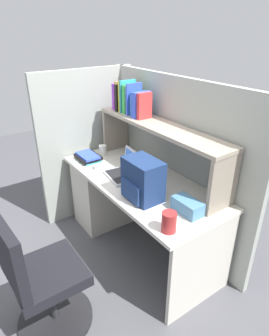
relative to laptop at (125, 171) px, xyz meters
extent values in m
plane|color=#4C4C51|center=(0.12, 0.07, -0.78)|extent=(8.00, 8.00, 0.00)
cube|color=beige|center=(0.12, 0.07, -0.07)|extent=(1.60, 0.70, 0.03)
cube|color=beige|center=(-0.43, 0.07, -0.43)|extent=(0.40, 0.64, 0.70)
cube|color=beige|center=(0.90, 0.07, -0.43)|extent=(0.03, 0.64, 0.70)
cube|color=#939991|center=(0.12, 0.45, -0.01)|extent=(1.84, 0.05, 1.55)
cube|color=#939991|center=(-0.73, 0.02, -0.01)|extent=(0.05, 1.06, 1.55)
cube|color=gray|center=(-0.58, 0.27, 0.16)|extent=(0.03, 0.28, 0.42)
cube|color=gray|center=(0.82, 0.27, 0.16)|extent=(0.03, 0.28, 0.42)
cube|color=gray|center=(0.12, 0.27, 0.38)|extent=(1.44, 0.28, 0.03)
cube|color=purple|center=(-0.48, 0.26, 0.52)|extent=(0.04, 0.16, 0.24)
cube|color=olive|center=(-0.45, 0.27, 0.53)|extent=(0.02, 0.17, 0.27)
cube|color=black|center=(-0.41, 0.26, 0.52)|extent=(0.03, 0.17, 0.25)
cube|color=yellow|center=(-0.38, 0.27, 0.54)|extent=(0.02, 0.17, 0.28)
cube|color=teal|center=(-0.36, 0.27, 0.54)|extent=(0.02, 0.17, 0.29)
cube|color=green|center=(-0.32, 0.27, 0.53)|extent=(0.04, 0.16, 0.26)
cube|color=white|center=(-0.28, 0.27, 0.53)|extent=(0.03, 0.13, 0.26)
cube|color=blue|center=(-0.25, 0.27, 0.54)|extent=(0.02, 0.16, 0.28)
cube|color=teal|center=(-0.21, 0.28, 0.50)|extent=(0.04, 0.14, 0.21)
cube|color=blue|center=(-0.17, 0.26, 0.51)|extent=(0.03, 0.15, 0.22)
cube|color=blue|center=(-0.12, 0.26, 0.51)|extent=(0.04, 0.17, 0.22)
cube|color=red|center=(-0.08, 0.26, 0.51)|extent=(0.04, 0.14, 0.22)
cube|color=#B7BABF|center=(-0.01, -0.04, -0.04)|extent=(0.34, 0.26, 0.02)
cube|color=black|center=(-0.01, -0.05, -0.03)|extent=(0.29, 0.21, 0.00)
cube|color=#B7BABF|center=(0.01, 0.07, 0.07)|extent=(0.31, 0.08, 0.20)
cube|color=#3F72CC|center=(0.01, 0.07, 0.07)|extent=(0.27, 0.06, 0.17)
cube|color=navy|center=(0.37, -0.08, 0.11)|extent=(0.30, 0.20, 0.31)
cube|color=navy|center=(0.37, -0.19, 0.04)|extent=(0.22, 0.04, 0.14)
cube|color=silver|center=(-0.26, -0.11, -0.03)|extent=(0.07, 0.11, 0.03)
cylinder|color=white|center=(-0.51, 0.06, 0.00)|extent=(0.08, 0.08, 0.10)
cube|color=teal|center=(0.71, 0.06, 0.00)|extent=(0.22, 0.12, 0.10)
cylinder|color=maroon|center=(0.79, -0.19, 0.02)|extent=(0.10, 0.10, 0.14)
cube|color=teal|center=(-0.48, -0.11, -0.04)|extent=(0.23, 0.17, 0.02)
cube|color=black|center=(-0.49, -0.11, -0.02)|extent=(0.24, 0.20, 0.03)
cube|color=blue|center=(-0.47, -0.12, 0.01)|extent=(0.24, 0.15, 0.02)
cylinder|color=black|center=(0.42, -0.88, -0.76)|extent=(0.52, 0.52, 0.04)
cylinder|color=#262628|center=(0.42, -0.88, -0.54)|extent=(0.05, 0.05, 0.41)
cube|color=black|center=(0.42, -0.88, -0.33)|extent=(0.44, 0.44, 0.08)
cube|color=black|center=(0.43, -1.08, -0.07)|extent=(0.40, 0.09, 0.44)
camera|label=1|loc=(1.89, -1.22, 1.13)|focal=31.18mm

